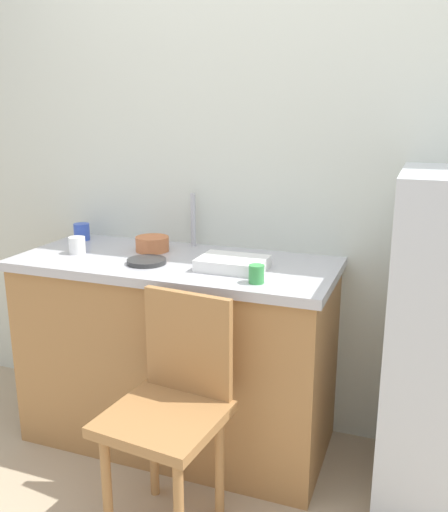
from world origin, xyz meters
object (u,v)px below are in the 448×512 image
object	(u,v)px
chair	(172,404)
hotplate	(147,261)
terracotta_bowl	(152,244)
cup_white	(77,245)
dish_tray	(233,264)
cup_blue	(82,232)
cup_green	(256,274)

from	to	relation	value
chair	hotplate	bearing A→B (deg)	133.00
chair	hotplate	xyz separation A→B (m)	(-0.31, 0.41, 0.41)
terracotta_bowl	cup_white	world-z (taller)	cup_white
terracotta_bowl	hotplate	size ratio (longest dim) A/B	0.92
dish_tray	hotplate	distance (m)	0.38
dish_tray	cup_blue	size ratio (longest dim) A/B	3.33
chair	cup_white	distance (m)	0.93
cup_green	chair	bearing A→B (deg)	-125.27
cup_blue	cup_green	xyz separation A→B (m)	(1.05, -0.38, -0.01)
dish_tray	cup_white	size ratio (longest dim) A/B	3.61
dish_tray	cup_white	xyz separation A→B (m)	(-0.76, -0.00, 0.01)
hotplate	cup_green	world-z (taller)	cup_green
hotplate	chair	bearing A→B (deg)	-53.18
cup_white	cup_blue	bearing A→B (deg)	119.93
chair	cup_blue	bearing A→B (deg)	146.27
hotplate	cup_green	xyz separation A→B (m)	(0.53, -0.10, 0.03)
dish_tray	cup_green	world-z (taller)	cup_green
dish_tray	cup_green	bearing A→B (deg)	-44.03
cup_white	cup_blue	xyz separation A→B (m)	(-0.14, 0.24, 0.00)
chair	cup_green	world-z (taller)	cup_green
cup_white	hotplate	bearing A→B (deg)	-6.58
cup_green	terracotta_bowl	bearing A→B (deg)	153.50
cup_white	cup_blue	world-z (taller)	cup_blue
hotplate	cup_blue	distance (m)	0.59
chair	dish_tray	xyz separation A→B (m)	(0.07, 0.45, 0.42)
chair	cup_blue	world-z (taller)	cup_blue
cup_white	cup_green	bearing A→B (deg)	-8.73
hotplate	cup_white	world-z (taller)	cup_white
terracotta_bowl	cup_white	distance (m)	0.34
hotplate	cup_green	distance (m)	0.54
cup_white	cup_green	size ratio (longest dim) A/B	1.09
chair	hotplate	distance (m)	0.65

